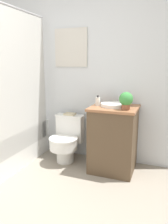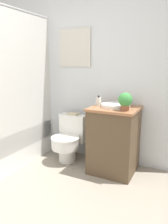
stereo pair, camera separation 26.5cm
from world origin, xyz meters
name	(u,v)px [view 2 (the right image)]	position (x,y,z in m)	size (l,w,h in m)	color
wall_back	(75,70)	(0.00, 1.87, 1.26)	(3.03, 0.07, 2.50)	silver
shower_area	(5,142)	(-0.68, 1.11, 0.30)	(0.64, 1.46, 1.98)	white
toilet	(69,139)	(0.05, 1.59, 0.31)	(0.40, 0.50, 0.63)	white
vanity	(114,140)	(0.73, 1.56, 0.42)	(0.57, 0.55, 0.83)	brown
sink	(116,105)	(0.73, 1.58, 0.85)	(0.35, 0.39, 0.13)	white
soap_bottle	(99,102)	(0.51, 1.55, 0.88)	(0.06, 0.06, 0.13)	silver
potted_plant	(125,101)	(0.89, 1.43, 0.94)	(0.16, 0.16, 0.20)	brown
book_on_tank	(73,114)	(0.05, 1.72, 0.65)	(0.15, 0.12, 0.02)	beige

